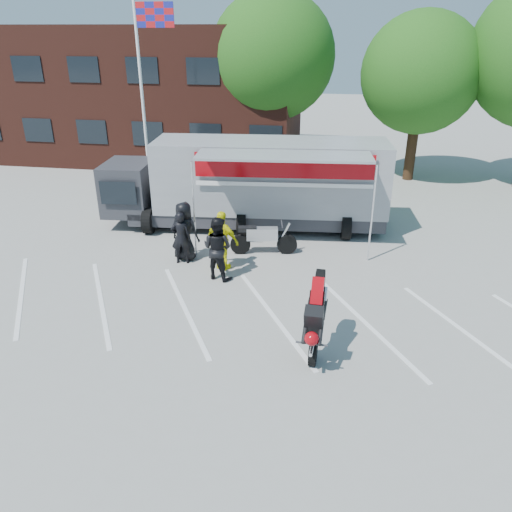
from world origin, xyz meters
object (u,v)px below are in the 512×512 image
(flagpole, at_px, (147,77))
(spectator_leather_b, at_px, (181,238))
(tree_mid, at_px, (421,74))
(spectator_leather_c, at_px, (217,248))
(spectator_hivis, at_px, (222,241))
(transporter_truck, at_px, (257,226))
(parked_motorcycle, at_px, (264,253))
(stunt_bike_rider, at_px, (316,345))
(spectator_leather_a, at_px, (185,231))
(tree_left, at_px, (272,57))

(flagpole, relative_size, spectator_leather_b, 4.68)
(flagpole, height_order, tree_mid, flagpole)
(spectator_leather_c, xyz_separation_m, spectator_hivis, (0.00, 0.62, -0.02))
(spectator_leather_b, distance_m, spectator_leather_c, 1.62)
(tree_mid, height_order, spectator_hivis, tree_mid)
(flagpole, relative_size, transporter_truck, 0.79)
(flagpole, height_order, parked_motorcycle, flagpole)
(tree_mid, xyz_separation_m, stunt_bike_rider, (-3.64, -15.13, -4.94))
(spectator_leather_a, bearing_deg, flagpole, -51.31)
(transporter_truck, bearing_deg, spectator_leather_b, -122.35)
(tree_mid, xyz_separation_m, spectator_leather_a, (-8.09, -10.94, -3.99))
(parked_motorcycle, distance_m, spectator_leather_b, 2.83)
(transporter_truck, xyz_separation_m, spectator_leather_c, (-0.44, -4.38, 0.96))
(spectator_leather_a, bearing_deg, transporter_truck, -108.06)
(stunt_bike_rider, relative_size, spectator_leather_a, 1.13)
(tree_mid, height_order, spectator_leather_a, tree_mid)
(spectator_hivis, bearing_deg, flagpole, -37.19)
(flagpole, bearing_deg, stunt_bike_rider, -53.09)
(tree_mid, distance_m, spectator_hivis, 13.88)
(spectator_hivis, bearing_deg, spectator_leather_b, 8.75)
(spectator_leather_a, bearing_deg, spectator_leather_b, 93.99)
(spectator_leather_a, relative_size, spectator_hivis, 1.02)
(spectator_leather_c, bearing_deg, spectator_leather_b, -12.26)
(flagpole, distance_m, transporter_truck, 7.56)
(parked_motorcycle, relative_size, spectator_hivis, 1.20)
(tree_left, bearing_deg, transporter_truck, -85.43)
(tree_left, xyz_separation_m, parked_motorcycle, (1.33, -11.11, -5.57))
(stunt_bike_rider, xyz_separation_m, spectator_leather_c, (-3.11, 3.06, 0.96))
(spectator_leather_c, relative_size, spectator_hivis, 1.03)
(tree_mid, bearing_deg, spectator_leather_a, -126.50)
(flagpole, xyz_separation_m, spectator_leather_b, (3.12, -6.23, -4.20))
(spectator_leather_c, bearing_deg, tree_mid, -100.24)
(tree_left, height_order, stunt_bike_rider, tree_left)
(spectator_leather_b, bearing_deg, tree_mid, -136.82)
(tree_left, relative_size, spectator_leather_b, 5.05)
(tree_mid, bearing_deg, spectator_hivis, -120.48)
(parked_motorcycle, xyz_separation_m, spectator_leather_b, (-2.46, -1.12, 0.85))
(spectator_leather_b, relative_size, spectator_leather_c, 0.89)
(flagpole, bearing_deg, spectator_hivis, -55.07)
(flagpole, height_order, spectator_leather_c, flagpole)
(parked_motorcycle, relative_size, stunt_bike_rider, 1.04)
(transporter_truck, height_order, spectator_hivis, spectator_hivis)
(flagpole, height_order, tree_left, tree_left)
(spectator_leather_b, height_order, spectator_hivis, spectator_hivis)
(flagpole, bearing_deg, spectator_leather_a, -62.03)
(spectator_leather_a, xyz_separation_m, spectator_leather_c, (1.35, -1.13, 0.00))
(tree_mid, xyz_separation_m, spectator_leather_c, (-6.74, -12.07, -3.98))
(stunt_bike_rider, distance_m, spectator_hivis, 4.90)
(spectator_hivis, bearing_deg, parked_motorcycle, -110.66)
(transporter_truck, relative_size, parked_motorcycle, 4.51)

